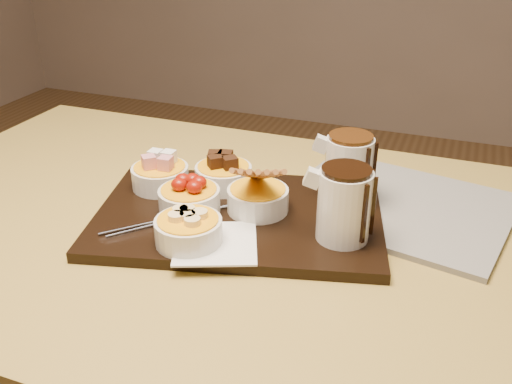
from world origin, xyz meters
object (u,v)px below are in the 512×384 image
(pitcher_dark_chocolate, at_px, (344,206))
(pitcher_milk_chocolate, at_px, (348,169))
(bowl_strawberries, at_px, (189,200))
(dining_table, at_px, (206,267))
(serving_board, at_px, (239,217))
(newspaper, at_px, (396,205))

(pitcher_dark_chocolate, xyz_separation_m, pitcher_milk_chocolate, (-0.02, 0.13, 0.00))
(bowl_strawberries, height_order, pitcher_milk_chocolate, pitcher_milk_chocolate)
(dining_table, relative_size, pitcher_milk_chocolate, 11.05)
(pitcher_dark_chocolate, bearing_deg, serving_board, 160.02)
(pitcher_dark_chocolate, height_order, newspaper, pitcher_dark_chocolate)
(pitcher_dark_chocolate, distance_m, pitcher_milk_chocolate, 0.13)
(pitcher_dark_chocolate, height_order, pitcher_milk_chocolate, same)
(bowl_strawberries, relative_size, newspaper, 0.27)
(pitcher_dark_chocolate, bearing_deg, dining_table, 163.92)
(serving_board, bearing_deg, pitcher_milk_chocolate, 21.80)
(dining_table, distance_m, pitcher_dark_chocolate, 0.29)
(bowl_strawberries, xyz_separation_m, newspaper, (0.31, 0.16, -0.03))
(dining_table, distance_m, bowl_strawberries, 0.14)
(dining_table, xyz_separation_m, bowl_strawberries, (-0.02, -0.01, 0.14))
(bowl_strawberries, relative_size, pitcher_milk_chocolate, 0.92)
(dining_table, height_order, pitcher_dark_chocolate, pitcher_dark_chocolate)
(bowl_strawberries, bearing_deg, dining_table, 39.10)
(serving_board, relative_size, pitcher_dark_chocolate, 4.24)
(pitcher_dark_chocolate, relative_size, pitcher_milk_chocolate, 1.00)
(pitcher_milk_chocolate, bearing_deg, serving_board, -158.20)
(bowl_strawberries, xyz_separation_m, pitcher_milk_chocolate, (0.23, 0.14, 0.04))
(dining_table, bearing_deg, pitcher_milk_chocolate, 29.76)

